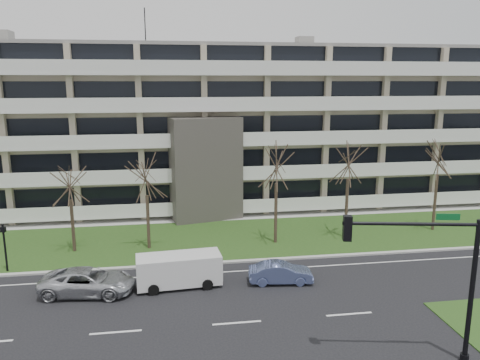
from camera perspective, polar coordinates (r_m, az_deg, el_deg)
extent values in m
plane|color=black|center=(24.86, -0.39, -17.03)|extent=(160.00, 160.00, 0.00)
cube|color=#1F4517|center=(36.68, -3.36, -7.15)|extent=(90.00, 10.00, 0.06)
cube|color=#B2B2AD|center=(32.01, -2.50, -10.01)|extent=(90.00, 0.35, 0.12)
cube|color=#B2B2AD|center=(41.89, -4.08, -4.68)|extent=(90.00, 2.00, 0.08)
cube|color=white|center=(30.65, -2.19, -11.15)|extent=(90.00, 0.12, 0.01)
cube|color=#BAAC90|center=(47.32, -4.91, 6.46)|extent=(60.00, 12.00, 15.00)
cube|color=gray|center=(47.20, -5.09, 15.74)|extent=(60.50, 12.50, 0.30)
cube|color=#4C4742|center=(40.83, -4.17, 1.33)|extent=(6.39, 3.69, 9.00)
cube|color=black|center=(41.18, -4.09, -2.14)|extent=(4.92, 1.19, 3.50)
cube|color=gray|center=(49.44, -27.22, 15.21)|extent=(2.00, 2.00, 1.20)
cylinder|color=black|center=(47.29, -11.49, 17.80)|extent=(0.10, 0.10, 3.50)
cube|color=black|center=(42.29, -4.23, -1.62)|extent=(58.00, 0.10, 1.80)
cube|color=white|center=(42.02, -4.12, -3.83)|extent=(58.00, 1.40, 0.22)
cube|color=white|center=(41.23, -4.06, -3.27)|extent=(58.00, 0.08, 1.00)
cube|color=black|center=(41.69, -4.29, 2.39)|extent=(58.00, 0.10, 1.80)
cube|color=white|center=(41.30, -4.18, 0.18)|extent=(58.00, 1.40, 0.22)
cube|color=white|center=(40.55, -4.12, 0.82)|extent=(58.00, 0.08, 1.00)
cube|color=black|center=(41.29, -4.36, 6.49)|extent=(58.00, 0.10, 1.80)
cube|color=white|center=(40.79, -4.25, 4.30)|extent=(58.00, 1.40, 0.22)
cube|color=white|center=(40.07, -4.19, 5.03)|extent=(58.00, 0.08, 1.00)
cube|color=black|center=(41.11, -4.42, 10.66)|extent=(58.00, 0.10, 1.80)
cube|color=white|center=(40.49, -4.31, 8.51)|extent=(58.00, 1.40, 0.22)
cube|color=white|center=(39.81, -4.25, 9.32)|extent=(58.00, 0.08, 1.00)
cube|color=black|center=(41.15, -4.49, 14.84)|extent=(58.00, 0.10, 1.80)
cube|color=white|center=(40.42, -4.38, 12.76)|extent=(58.00, 1.40, 0.22)
cube|color=white|center=(39.79, -4.32, 13.64)|extent=(58.00, 0.08, 1.00)
imported|color=silver|center=(28.90, -18.07, -11.69)|extent=(5.57, 3.13, 1.47)
imported|color=#6676B1|center=(29.04, 4.97, -11.20)|extent=(3.99, 1.76, 1.27)
cube|color=white|center=(28.60, -7.45, -10.73)|extent=(5.09, 2.21, 1.75)
cube|color=black|center=(28.41, -7.48, -9.78)|extent=(4.72, 2.04, 0.64)
cube|color=white|center=(28.94, -2.74, -10.65)|extent=(0.45, 1.77, 1.10)
cylinder|color=black|center=(27.97, -10.49, -13.02)|extent=(0.66, 0.28, 0.64)
cylinder|color=black|center=(29.65, -10.67, -11.53)|extent=(0.66, 0.28, 0.64)
cylinder|color=black|center=(28.23, -3.98, -12.60)|extent=(0.66, 0.28, 0.64)
cylinder|color=black|center=(29.89, -4.55, -11.15)|extent=(0.66, 0.28, 0.64)
cylinder|color=black|center=(24.09, 25.68, -18.90)|extent=(0.39, 0.39, 0.32)
cylinder|color=black|center=(22.73, 26.39, -12.19)|extent=(0.22, 0.22, 6.47)
cylinder|color=black|center=(20.70, 20.06, -5.06)|extent=(5.53, 1.21, 0.15)
cube|color=black|center=(20.12, 12.95, -5.75)|extent=(0.40, 0.40, 1.08)
sphere|color=red|center=(20.02, 13.00, -4.81)|extent=(0.22, 0.22, 0.22)
sphere|color=orange|center=(20.12, 12.95, -5.75)|extent=(0.22, 0.22, 0.22)
sphere|color=green|center=(20.23, 12.91, -6.68)|extent=(0.22, 0.22, 0.22)
cube|color=#0C5926|center=(21.13, 24.03, -4.13)|extent=(0.96, 0.23, 0.27)
cylinder|color=black|center=(33.64, -26.72, -7.46)|extent=(0.13, 0.13, 3.17)
cube|color=black|center=(33.27, -26.92, -5.40)|extent=(0.33, 0.28, 0.34)
sphere|color=red|center=(33.27, -26.92, -5.40)|extent=(0.15, 0.15, 0.15)
cylinder|color=#382B21|center=(35.49, -19.71, -5.29)|extent=(0.24, 0.24, 3.86)
cylinder|color=#382B21|center=(34.65, -11.13, -5.08)|extent=(0.24, 0.24, 4.02)
cylinder|color=#382B21|center=(35.17, 4.38, -4.07)|extent=(0.24, 0.24, 4.66)
cylinder|color=#382B21|center=(37.17, 12.84, -3.43)|extent=(0.24, 0.24, 4.70)
cylinder|color=#382B21|center=(41.17, 22.66, -2.58)|extent=(0.24, 0.24, 4.67)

